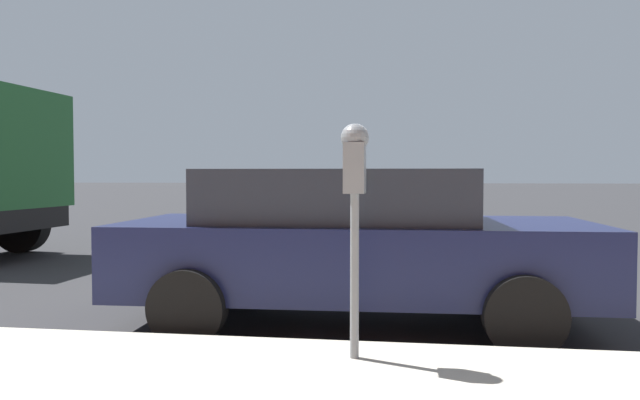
% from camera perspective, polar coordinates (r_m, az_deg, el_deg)
% --- Properties ---
extents(ground_plane, '(220.00, 220.00, 0.00)m').
position_cam_1_polar(ground_plane, '(6.97, 3.83, -9.34)').
color(ground_plane, '#2B2B2D').
extents(parking_meter, '(0.21, 0.19, 1.58)m').
position_cam_1_polar(parking_meter, '(4.19, 3.19, 1.91)').
color(parking_meter, gray).
rests_on(parking_meter, sidewalk).
extents(car_navy, '(2.20, 4.38, 1.46)m').
position_cam_1_polar(car_navy, '(5.88, 3.00, -3.85)').
color(car_navy, '#14193D').
rests_on(car_navy, ground_plane).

